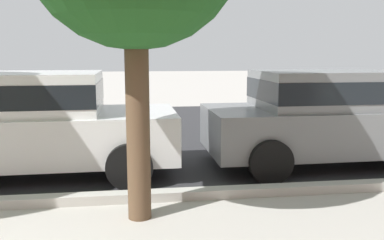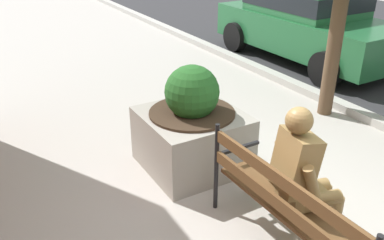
{
  "view_description": "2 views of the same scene",
  "coord_description": "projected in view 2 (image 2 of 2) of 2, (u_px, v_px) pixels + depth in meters",
  "views": [
    {
      "loc": [
        2.11,
        -2.1,
        1.84
      ],
      "look_at": [
        2.99,
        4.23,
        0.8
      ],
      "focal_mm": 38.56,
      "sensor_mm": 36.0,
      "label": 1
    },
    {
      "loc": [
        1.91,
        -2.1,
        2.65
      ],
      "look_at": [
        -1.79,
        0.05,
        0.6
      ],
      "focal_mm": 38.72,
      "sensor_mm": 36.0,
      "label": 2
    }
  ],
  "objects": [
    {
      "name": "bronze_statue_seated",
      "position": [
        308.0,
        182.0,
        3.49
      ],
      "size": [
        0.75,
        0.8,
        1.37
      ],
      "color": "olive",
      "rests_on": "ground"
    },
    {
      "name": "concrete_planter",
      "position": [
        192.0,
        129.0,
        4.79
      ],
      "size": [
        1.09,
        1.09,
        1.25
      ],
      "color": "gray",
      "rests_on": "ground"
    },
    {
      "name": "park_bench",
      "position": [
        292.0,
        204.0,
        3.41
      ],
      "size": [
        1.81,
        0.55,
        0.95
      ],
      "color": "brown",
      "rests_on": "ground"
    },
    {
      "name": "parked_car_green",
      "position": [
        307.0,
        20.0,
        8.49
      ],
      "size": [
        4.12,
        1.96,
        1.56
      ],
      "color": "#236638",
      "rests_on": "ground"
    }
  ]
}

